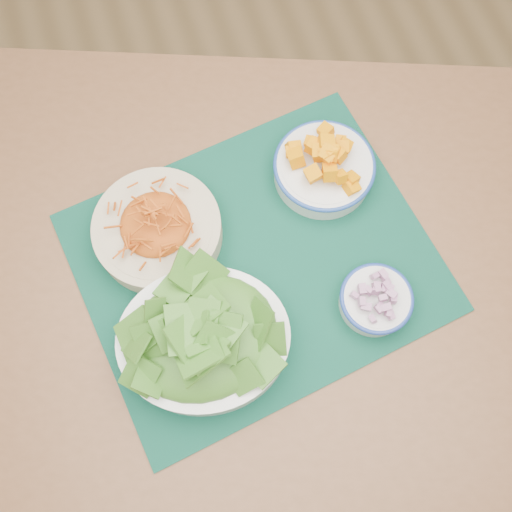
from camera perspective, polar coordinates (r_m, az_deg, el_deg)
The scene contains 7 objects.
ground at distance 1.75m, azimuth 2.62°, elevation -9.32°, with size 4.00×4.00×0.00m, color #9F7C4D.
table at distance 1.11m, azimuth -0.10°, elevation -2.29°, with size 1.57×1.32×0.75m.
placemat at distance 1.02m, azimuth -0.00°, elevation -0.58°, with size 0.61×0.50×0.00m, color #052C21.
carrot_bowl at distance 1.01m, azimuth -9.90°, elevation 2.86°, with size 0.29×0.29×0.09m.
squash_bowl at distance 1.06m, azimuth 6.88°, elevation 9.06°, with size 0.21×0.21×0.09m.
lettuce_bowl at distance 0.93m, azimuth -5.31°, elevation -8.10°, with size 0.33×0.29×0.12m.
onion_bowl at distance 0.99m, azimuth 11.91°, elevation -4.27°, with size 0.14×0.14×0.06m.
Camera 1 is at (-0.17, -0.25, 1.72)m, focal length 40.00 mm.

